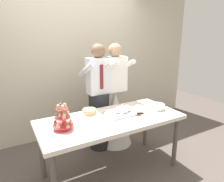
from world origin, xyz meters
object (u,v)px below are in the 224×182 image
Objects in this scene: main_cake_tray at (122,111)px; person_bride at (115,110)px; dessert_table at (111,123)px; plate_stack at (157,106)px; round_cake at (89,112)px; cupcake_stand at (63,119)px; person_groom at (99,104)px.

person_bride reaches higher than main_cake_tray.
plate_stack is (0.71, -0.05, 0.11)m from dessert_table.
round_cake is 0.14× the size of person_bride.
round_cake is (0.42, 0.25, -0.09)m from cupcake_stand.
person_groom and person_bride have the same top height.
cupcake_stand is (-0.61, -0.01, 0.20)m from dessert_table.
plate_stack is at bearing -66.78° from person_bride.
person_groom reaches higher than round_cake.
dessert_table is 0.77m from person_bride.
cupcake_stand reaches higher than round_cake.
cupcake_stand is 1.25m from person_bride.
main_cake_tray is 0.26× the size of person_bride.
person_groom is at bearing 95.79° from main_cake_tray.
person_groom is (0.74, 0.64, -0.15)m from cupcake_stand.
main_cake_tray is 1.78× the size of round_cake.
cupcake_stand is 0.18× the size of person_groom.
person_bride is (0.61, 0.39, -0.23)m from round_cake.
plate_stack is (1.32, -0.04, -0.08)m from cupcake_stand.
cupcake_stand reaches higher than dessert_table.
person_bride is (0.23, 0.58, -0.23)m from main_cake_tray.
person_groom is (0.13, 0.63, 0.05)m from dessert_table.
plate_stack reaches higher than round_cake.
round_cake is (-0.20, 0.24, 0.11)m from dessert_table.
cupcake_stand is at bearing -139.33° from person_groom.
plate_stack is at bearing -10.32° from main_cake_tray.
plate_stack is 0.77m from person_bride.
plate_stack is (0.52, -0.09, -0.00)m from main_cake_tray.
cupcake_stand reaches higher than plate_stack.
round_cake is (-0.90, 0.29, -0.00)m from plate_stack.
main_cake_tray is (0.19, 0.05, 0.12)m from dessert_table.
main_cake_tray is at bearing -84.21° from person_groom.
person_groom is at bearing 78.25° from dessert_table.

